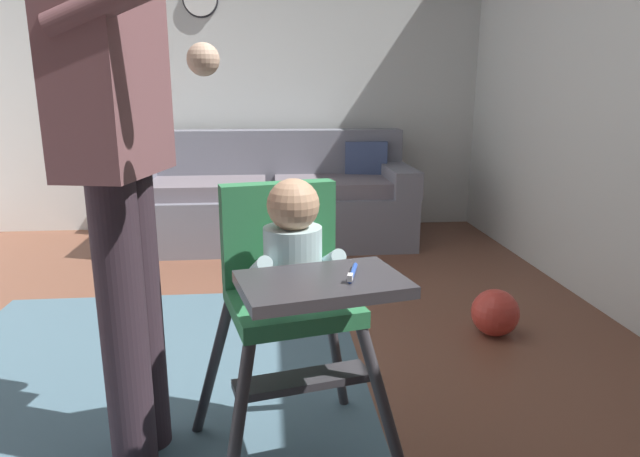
{
  "coord_description": "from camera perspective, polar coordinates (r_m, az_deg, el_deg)",
  "views": [
    {
      "loc": [
        0.37,
        -2.11,
        1.18
      ],
      "look_at": [
        0.51,
        -0.52,
        0.78
      ],
      "focal_mm": 30.98,
      "sensor_mm": 36.0,
      "label": 1
    }
  ],
  "objects": [
    {
      "name": "adult_standing",
      "position": [
        1.72,
        -19.97,
        6.87
      ],
      "size": [
        0.51,
        0.56,
        1.74
      ],
      "rotation": [
        0.0,
        0.0,
        -0.19
      ],
      "color": "#362730",
      "rests_on": "ground"
    },
    {
      "name": "toy_ball",
      "position": [
        2.87,
        17.64,
        -8.27
      ],
      "size": [
        0.23,
        0.23,
        0.23
      ],
      "primitive_type": "sphere",
      "color": "#D13D33",
      "rests_on": "ground"
    },
    {
      "name": "ground",
      "position": [
        2.47,
        -13.62,
        -16.17
      ],
      "size": [
        5.92,
        6.97,
        0.1
      ],
      "primitive_type": "cube",
      "color": "brown"
    },
    {
      "name": "area_rug",
      "position": [
        2.15,
        -20.56,
        -20.01
      ],
      "size": [
        1.87,
        2.82,
        0.01
      ],
      "primitive_type": "cube",
      "color": "#486574",
      "rests_on": "ground"
    },
    {
      "name": "couch",
      "position": [
        4.38,
        -5.02,
        2.94
      ],
      "size": [
        2.19,
        0.86,
        0.86
      ],
      "rotation": [
        0.0,
        0.0,
        -1.57
      ],
      "color": "slate",
      "rests_on": "ground"
    },
    {
      "name": "wall_far",
      "position": [
        4.84,
        -9.95,
        15.63
      ],
      "size": [
        5.12,
        0.06,
        2.64
      ],
      "primitive_type": "cube",
      "color": "silver",
      "rests_on": "ground"
    },
    {
      "name": "high_chair",
      "position": [
        1.64,
        -2.96,
        -4.82
      ],
      "size": [
        0.72,
        0.81,
        0.94
      ],
      "rotation": [
        0.0,
        0.0,
        -1.34
      ],
      "color": "#373539",
      "rests_on": "ground"
    }
  ]
}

